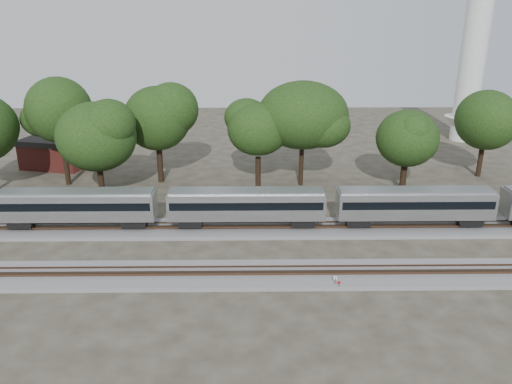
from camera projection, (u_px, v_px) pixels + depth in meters
ground at (253, 256)px, 47.61m from camera, size 160.00×160.00×0.00m
track_far at (253, 229)px, 53.19m from camera, size 160.00×5.00×0.73m
track_near at (253, 275)px, 43.78m from camera, size 160.00×5.00×0.73m
train at (416, 203)px, 52.44m from camera, size 120.63×2.93×4.32m
switch_stand_red at (339, 284)px, 41.53m from camera, size 0.28×0.05×0.87m
switch_stand_white at (335, 280)px, 41.83m from camera, size 0.36×0.07×1.13m
switch_lever at (336, 286)px, 42.13m from camera, size 0.57×0.43×0.30m
brick_building at (57, 152)px, 74.88m from camera, size 10.46×8.48×4.40m
tree_1 at (59, 110)px, 64.33m from camera, size 10.26×10.26×14.47m
tree_2 at (96, 137)px, 59.52m from camera, size 8.10×8.10×11.42m
tree_3 at (157, 119)px, 65.88m from camera, size 8.92×8.92×12.58m
tree_4 at (258, 130)px, 63.43m from camera, size 8.06×8.06×11.37m
tree_5 at (303, 115)px, 64.31m from camera, size 9.64×9.64×13.60m
tree_6 at (407, 138)px, 62.92m from camera, size 7.11×7.11×10.03m
tree_7 at (486, 120)px, 68.43m from camera, size 8.21×8.21×11.57m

